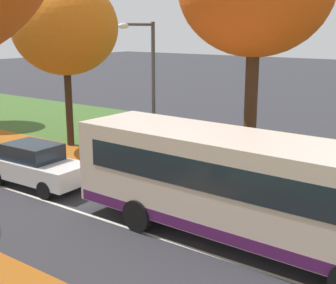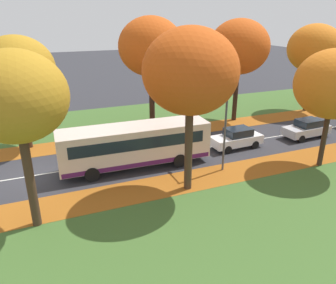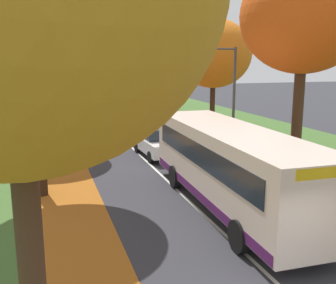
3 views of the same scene
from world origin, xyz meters
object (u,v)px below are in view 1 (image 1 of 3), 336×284
object	(u,v)px
tree_right_mid	(65,27)
streetlamp_right	(148,85)
bus	(247,185)
car_white_lead	(36,165)

from	to	relation	value
tree_right_mid	streetlamp_right	bearing A→B (deg)	-108.21
bus	tree_right_mid	bearing A→B (deg)	68.70
bus	streetlamp_right	bearing A→B (deg)	64.96
bus	car_white_lead	world-z (taller)	bus
bus	car_white_lead	xyz separation A→B (m)	(-0.29, 8.55, -0.89)
streetlamp_right	car_white_lead	size ratio (longest dim) A/B	1.41
streetlamp_right	bus	xyz separation A→B (m)	(-2.53, -5.41, -2.03)
streetlamp_right	bus	bearing A→B (deg)	-115.04
streetlamp_right	car_white_lead	bearing A→B (deg)	131.89
tree_right_mid	bus	xyz separation A→B (m)	(-4.78, -12.25, -4.10)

